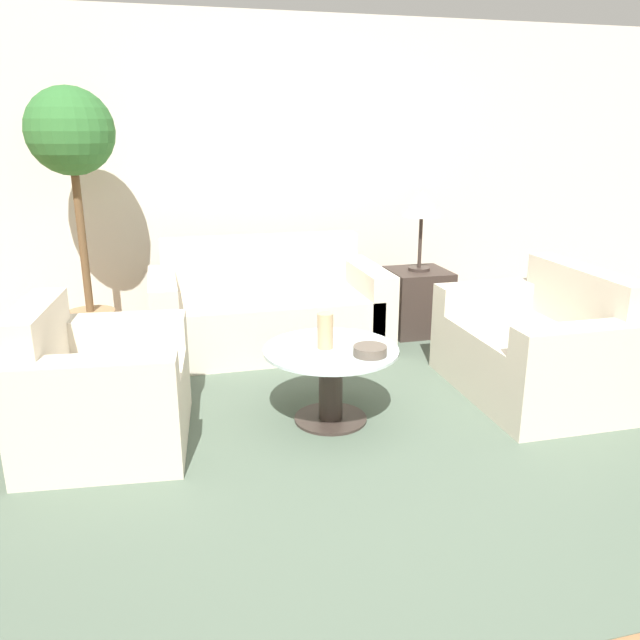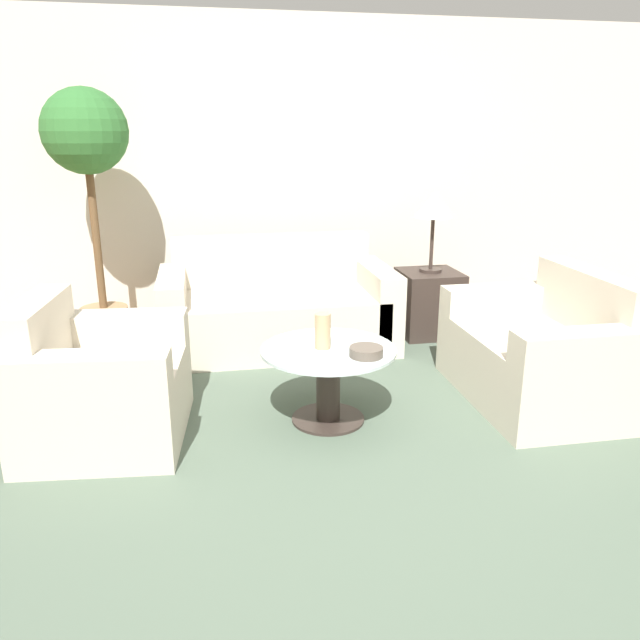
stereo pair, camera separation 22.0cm
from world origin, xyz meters
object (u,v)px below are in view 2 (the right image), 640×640
sofa_main (277,310)px  armchair (95,390)px  coffee_table (328,375)px  bowl (366,352)px  potted_plant (88,162)px  table_lamp (434,208)px  vase (323,331)px  loveseat (546,356)px

sofa_main → armchair: 1.82m
armchair → coffee_table: 1.30m
bowl → potted_plant: bearing=131.2°
coffee_table → bowl: size_ratio=4.16×
armchair → table_lamp: 2.92m
table_lamp → vase: table_lamp is taller
sofa_main → vase: sofa_main is taller
vase → loveseat: bearing=1.8°
armchair → potted_plant: potted_plant is taller
coffee_table → bowl: 0.31m
loveseat → table_lamp: table_lamp is taller
sofa_main → coffee_table: bearing=-85.2°
table_lamp → bowl: (-0.97, -1.60, -0.58)m
loveseat → vase: loveseat is taller
sofa_main → table_lamp: table_lamp is taller
potted_plant → vase: size_ratio=9.49×
vase → armchair: bearing=178.7°
potted_plant → bowl: (1.65, -1.89, -0.94)m
sofa_main → potted_plant: bearing=167.6°
loveseat → bowl: 1.28m
table_lamp → bowl: table_lamp is taller
loveseat → table_lamp: size_ratio=1.90×
loveseat → vase: bearing=-87.7°
coffee_table → vase: size_ratio=3.79×
bowl → sofa_main: bearing=100.7°
sofa_main → loveseat: (1.54, -1.37, 0.00)m
potted_plant → sofa_main: bearing=-12.4°
coffee_table → bowl: (0.18, -0.17, 0.19)m
armchair → table_lamp: (2.45, 1.39, 0.77)m
sofa_main → armchair: bearing=-130.5°
sofa_main → loveseat: size_ratio=1.46×
loveseat → potted_plant: (-2.89, 1.66, 1.14)m
sofa_main → armchair: sofa_main is taller
loveseat → potted_plant: 3.53m
armchair → bowl: bearing=-92.3°
loveseat → bowl: loveseat is taller
coffee_table → table_lamp: table_lamp is taller
potted_plant → bowl: potted_plant is taller
armchair → potted_plant: bearing=11.7°
coffee_table → sofa_main: bearing=94.8°
loveseat → vase: size_ratio=5.93×
armchair → vase: armchair is taller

